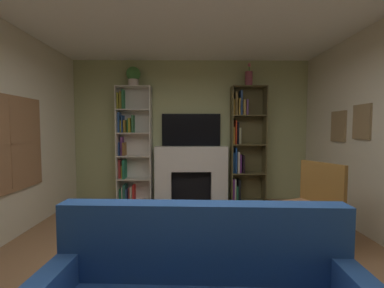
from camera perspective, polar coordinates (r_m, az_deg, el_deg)
ground_plane at (r=2.73m, az=0.27°, el=-28.27°), size 6.82×6.82×0.00m
wall_back_accent at (r=5.19m, az=-0.19°, el=2.93°), size 4.76×0.06×2.77m
fireplace at (r=5.10m, az=-0.18°, el=-6.17°), size 1.52×0.56×1.08m
tv at (r=5.13m, az=-0.19°, el=3.12°), size 1.16×0.06×0.64m
bookshelf_left at (r=5.20m, az=-13.32°, el=-0.69°), size 0.66×0.29×2.24m
bookshelf_right at (r=5.16m, az=11.22°, el=-0.32°), size 0.66×0.32×2.24m
potted_plant at (r=5.22m, az=-12.85°, el=14.54°), size 0.27×0.27×0.37m
vase_with_flowers at (r=5.23m, az=12.45°, el=14.01°), size 0.14×0.14×0.44m
armchair at (r=3.48m, az=24.92°, el=-11.91°), size 0.77×0.79×1.02m
coffee_table at (r=2.35m, az=1.30°, el=-23.45°), size 0.80×0.49×0.43m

